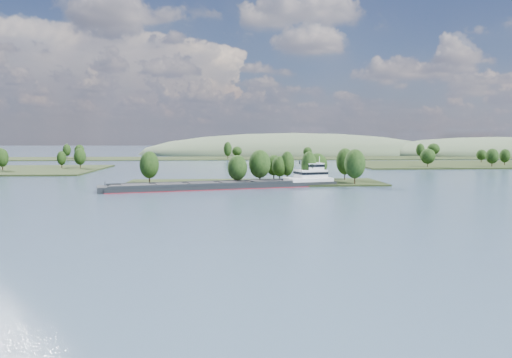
{
  "coord_description": "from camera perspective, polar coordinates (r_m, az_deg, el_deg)",
  "views": [
    {
      "loc": [
        -11.75,
        -14.92,
        18.43
      ],
      "look_at": [
        -2.62,
        130.0,
        6.0
      ],
      "focal_mm": 35.0,
      "sensor_mm": 36.0,
      "label": 1
    }
  ],
  "objects": [
    {
      "name": "hill_west",
      "position": [
        520.23,
        4.33,
        2.85
      ],
      "size": [
        320.0,
        160.0,
        44.0
      ],
      "primitive_type": "ellipsoid",
      "color": "#46583C",
      "rests_on": "ground"
    },
    {
      "name": "tree_island",
      "position": [
        195.24,
        1.84,
        0.78
      ],
      "size": [
        100.0,
        31.22,
        14.36
      ],
      "color": "black",
      "rests_on": "ground"
    },
    {
      "name": "hill_east",
      "position": [
        556.18,
        25.67,
        2.51
      ],
      "size": [
        260.0,
        140.0,
        36.0
      ],
      "primitive_type": "ellipsoid",
      "color": "#46583C",
      "rests_on": "ground"
    },
    {
      "name": "back_shoreline",
      "position": [
        415.72,
        -0.71,
        2.44
      ],
      "size": [
        900.0,
        60.0,
        15.48
      ],
      "color": "black",
      "rests_on": "ground"
    },
    {
      "name": "ground",
      "position": [
        136.68,
        1.36,
        -2.86
      ],
      "size": [
        1800.0,
        1800.0,
        0.0
      ],
      "primitive_type": "plane",
      "color": "#3B4D66",
      "rests_on": "ground"
    },
    {
      "name": "cargo_barge",
      "position": [
        179.48,
        -1.92,
        -0.54
      ],
      "size": [
        85.12,
        31.78,
        11.55
      ],
      "color": "black",
      "rests_on": "ground"
    }
  ]
}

